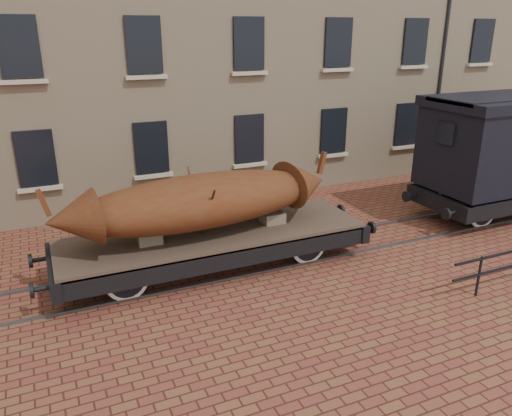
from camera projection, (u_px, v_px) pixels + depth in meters
name	position (u px, v px, depth m)	size (l,w,h in m)	color
ground	(287.00, 254.00, 13.79)	(90.00, 90.00, 0.00)	brown
warehouse_cream	(245.00, 0.00, 21.14)	(40.00, 10.19, 14.00)	beige
rail_track	(287.00, 253.00, 13.78)	(30.00, 1.52, 0.06)	#59595E
flatcar_wagon	(214.00, 239.00, 12.70)	(8.71, 2.36, 1.32)	#41362B
iron_boat	(201.00, 201.00, 12.22)	(7.34, 2.41, 1.72)	#511D0C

